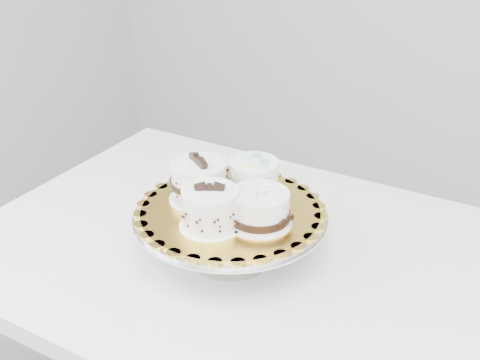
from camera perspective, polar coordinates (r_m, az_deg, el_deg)
The scene contains 7 objects.
table at distance 1.23m, azimuth 2.13°, elevation -9.96°, with size 1.22×0.85×0.75m.
cake_stand at distance 1.14m, azimuth -0.90°, elevation -4.35°, with size 0.36×0.36×0.10m.
cake_board at distance 1.12m, azimuth -0.92°, elevation -2.90°, with size 0.33×0.33×0.00m, color gold.
cake_swirl at distance 1.05m, azimuth -2.84°, elevation -2.76°, with size 0.14×0.14×0.09m.
cake_banded at distance 1.14m, azimuth -3.92°, elevation -0.27°, with size 0.14×0.14×0.09m.
cake_dots at distance 1.15m, azimuth 1.30°, elevation 0.24°, with size 0.12×0.12×0.07m.
cake_ribbon at distance 1.06m, azimuth 1.91°, elevation -2.75°, with size 0.12×0.12×0.06m.
Camera 1 is at (0.47, -0.56, 1.42)m, focal length 45.00 mm.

